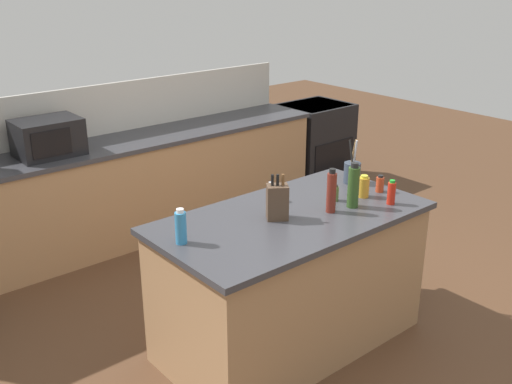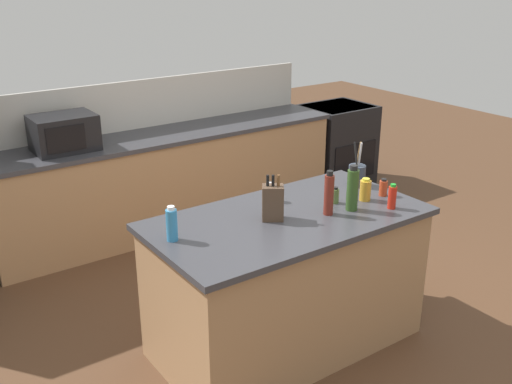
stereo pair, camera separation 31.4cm
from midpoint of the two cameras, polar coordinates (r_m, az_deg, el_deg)
ground_plane at (r=4.22m, az=0.95°, el=-14.02°), size 14.00×14.00×0.00m
back_counter_run at (r=5.79m, az=-11.11°, el=0.87°), size 3.43×0.66×0.94m
wall_backsplash at (r=5.87m, az=-13.11°, el=8.10°), size 3.39×0.03×0.46m
kitchen_island at (r=3.97m, az=0.99°, el=-8.43°), size 1.76×0.94×0.94m
range_oven at (r=7.01m, az=4.28°, el=4.69°), size 0.76×0.65×0.92m
microwave at (r=5.24m, az=-20.86°, el=4.87°), size 0.51×0.39×0.30m
knife_block at (r=3.66m, az=-0.40°, el=-0.96°), size 0.16×0.16×0.29m
utensil_crock at (r=4.32m, az=7.10°, el=1.90°), size 0.12×0.12×0.32m
honey_jar at (r=4.06m, az=8.05°, el=0.47°), size 0.08×0.08×0.15m
spice_jar_paprika at (r=4.18m, az=9.63°, el=0.72°), size 0.06×0.06×0.12m
vinegar_bottle at (r=3.77m, az=4.84°, el=-0.02°), size 0.06×0.06×0.29m
hot_sauce_bottle at (r=3.97m, az=10.58°, el=-0.11°), size 0.05×0.05×0.17m
salt_shaker at (r=3.96m, az=-0.81°, el=-0.03°), size 0.05×0.05×0.13m
olive_oil_bottle at (r=3.86m, az=6.98°, el=0.51°), size 0.07×0.07×0.30m
dish_soap_bottle at (r=3.40m, az=-9.82°, el=-3.37°), size 0.07×0.07×0.21m
spice_jar_oregano at (r=3.98m, az=5.31°, el=-0.15°), size 0.05×0.05×0.11m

